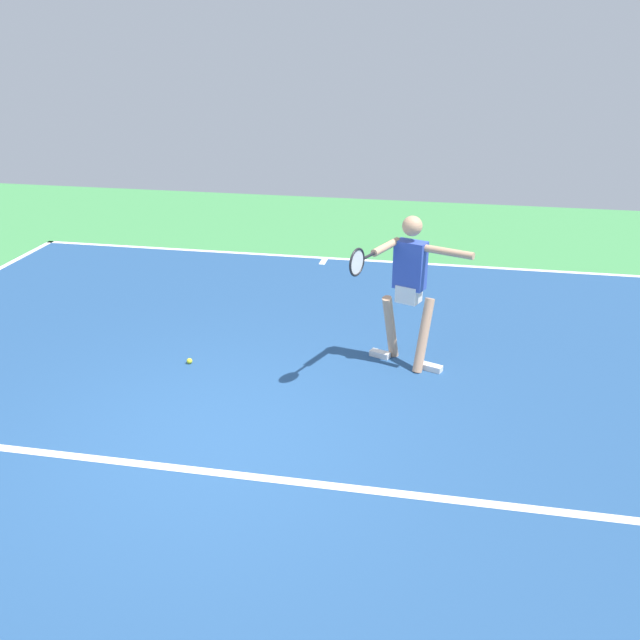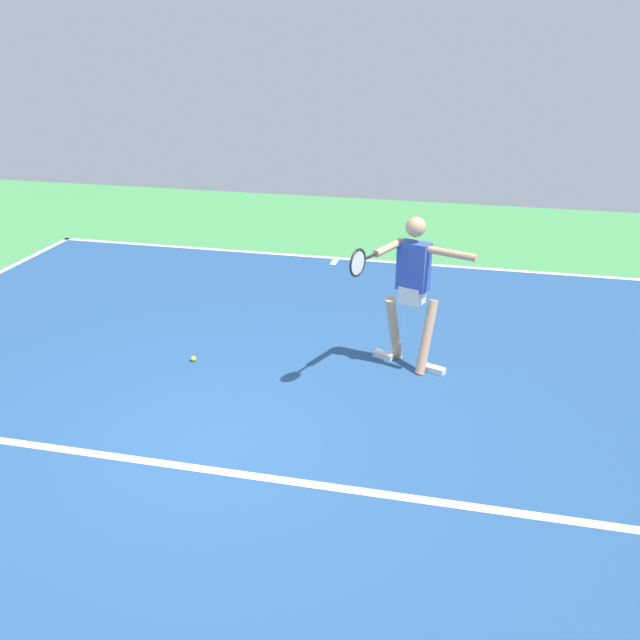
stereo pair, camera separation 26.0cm
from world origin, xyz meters
The scene contains 7 objects.
ground_plane centered at (0.00, 0.00, 0.00)m, with size 20.43×20.43×0.00m, color #428E4C.
court_surface centered at (0.00, 0.00, 0.00)m, with size 10.25×11.65×0.00m, color navy.
court_line_baseline_near centered at (0.00, -5.77, 0.00)m, with size 10.25×0.10×0.01m, color white.
court_line_service centered at (0.00, 0.47, 0.00)m, with size 7.68×0.10×0.01m, color white.
court_line_centre_mark centered at (0.00, -5.57, 0.00)m, with size 0.10×0.30×0.01m, color white.
tennis_player centered at (-1.63, -1.98, 1.01)m, with size 1.23×1.17×1.77m.
tennis_ball_far_corner centered at (0.83, -1.54, 0.03)m, with size 0.07×0.07×0.07m, color yellow.
Camera 2 is at (-2.30, 5.35, 3.65)m, focal length 39.61 mm.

